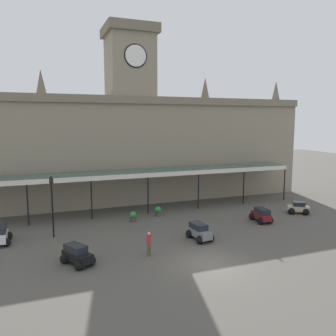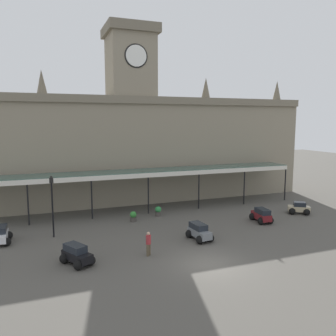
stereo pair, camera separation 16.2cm
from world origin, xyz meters
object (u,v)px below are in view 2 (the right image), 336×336
at_px(car_white_estate, 1,236).
at_px(planter_by_canopy, 133,216).
at_px(planter_forecourt_centre, 158,211).
at_px(victorian_lamppost, 52,199).
at_px(car_beige_sedan, 299,209).
at_px(car_black_estate, 77,256).
at_px(car_grey_estate, 199,233).
at_px(pedestrian_near_entrance, 148,243).
at_px(car_maroon_estate, 261,216).

bearing_deg(car_white_estate, planter_by_canopy, 10.34).
bearing_deg(planter_forecourt_centre, victorian_lamppost, -163.99).
bearing_deg(planter_forecourt_centre, car_beige_sedan, -16.99).
height_order(car_black_estate, planter_forecourt_centre, car_black_estate).
bearing_deg(planter_forecourt_centre, car_black_estate, -134.01).
relative_size(car_grey_estate, pedestrian_near_entrance, 1.40).
distance_m(car_grey_estate, victorian_lamppost, 11.75).
relative_size(car_maroon_estate, planter_by_canopy, 2.43).
xyz_separation_m(pedestrian_near_entrance, planter_forecourt_centre, (3.77, 9.03, -0.42)).
height_order(car_beige_sedan, car_white_estate, car_white_estate).
xyz_separation_m(car_grey_estate, planter_by_canopy, (-3.55, 6.45, -0.07)).
distance_m(car_white_estate, car_maroon_estate, 21.72).
distance_m(pedestrian_near_entrance, planter_by_canopy, 8.18).
bearing_deg(car_grey_estate, pedestrian_near_entrance, -160.34).
relative_size(car_beige_sedan, planter_forecourt_centre, 2.35).
xyz_separation_m(car_beige_sedan, planter_forecourt_centre, (-13.31, 4.07, -0.01)).
height_order(car_white_estate, planter_by_canopy, car_white_estate).
relative_size(car_black_estate, pedestrian_near_entrance, 1.46).
bearing_deg(car_beige_sedan, car_maroon_estate, -168.66).
xyz_separation_m(victorian_lamppost, planter_forecourt_centre, (9.68, 2.78, -2.56)).
distance_m(car_black_estate, victorian_lamppost, 6.61).
bearing_deg(victorian_lamppost, planter_forecourt_centre, 16.01).
distance_m(car_beige_sedan, planter_forecourt_centre, 13.92).
bearing_deg(pedestrian_near_entrance, planter_by_canopy, 82.58).
distance_m(car_maroon_estate, victorian_lamppost, 18.17).
bearing_deg(car_black_estate, pedestrian_near_entrance, -2.96).
distance_m(victorian_lamppost, planter_forecourt_centre, 10.39).
xyz_separation_m(car_grey_estate, pedestrian_near_entrance, (-4.61, -1.65, 0.34)).
bearing_deg(planter_forecourt_centre, car_maroon_estate, -31.97).
xyz_separation_m(car_black_estate, planter_forecourt_centre, (8.49, 8.79, -0.07)).
height_order(pedestrian_near_entrance, planter_by_canopy, pedestrian_near_entrance).
relative_size(car_white_estate, victorian_lamppost, 0.46).
height_order(pedestrian_near_entrance, victorian_lamppost, victorian_lamppost).
relative_size(car_white_estate, planter_by_canopy, 2.35).
bearing_deg(victorian_lamppost, car_black_estate, -78.79).
bearing_deg(car_beige_sedan, planter_forecourt_centre, 163.01).
xyz_separation_m(car_maroon_estate, planter_forecourt_centre, (-8.17, 5.10, -0.07)).
bearing_deg(car_white_estate, pedestrian_near_entrance, -32.44).
xyz_separation_m(car_beige_sedan, planter_by_canopy, (-16.03, 3.14, -0.01)).
height_order(planter_by_canopy, planter_forecourt_centre, same).
relative_size(car_white_estate, pedestrian_near_entrance, 1.35).
distance_m(car_grey_estate, planter_forecourt_centre, 7.43).
relative_size(car_maroon_estate, pedestrian_near_entrance, 1.40).
distance_m(car_white_estate, planter_forecourt_centre, 13.75).
distance_m(pedestrian_near_entrance, victorian_lamppost, 8.87).
bearing_deg(car_grey_estate, victorian_lamppost, 156.32).
relative_size(pedestrian_near_entrance, planter_by_canopy, 1.74).
distance_m(car_beige_sedan, car_white_estate, 26.78).
xyz_separation_m(car_white_estate, pedestrian_near_entrance, (9.66, -6.14, 0.34)).
bearing_deg(victorian_lamppost, pedestrian_near_entrance, -46.65).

